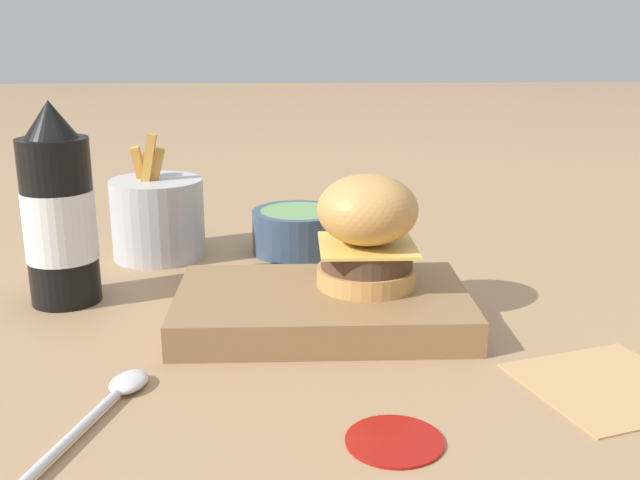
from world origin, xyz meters
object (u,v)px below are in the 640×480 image
(serving_board, at_px, (320,307))
(ketchup_bottle, at_px, (59,215))
(spoon, at_px, (111,399))
(burger, at_px, (367,230))
(fries_basket, at_px, (158,217))
(side_bowl, at_px, (298,230))

(serving_board, relative_size, ketchup_bottle, 1.34)
(serving_board, relative_size, spoon, 1.69)
(burger, distance_m, fries_basket, 0.31)
(ketchup_bottle, xyz_separation_m, fries_basket, (0.07, 0.15, -0.04))
(serving_board, xyz_separation_m, side_bowl, (-0.02, 0.23, 0.01))
(side_bowl, bearing_deg, fries_basket, -176.16)
(burger, bearing_deg, ketchup_bottle, 170.12)
(fries_basket, distance_m, side_bowl, 0.17)
(burger, height_order, fries_basket, fries_basket)
(burger, height_order, ketchup_bottle, ketchup_bottle)
(burger, bearing_deg, fries_basket, 138.84)
(spoon, bearing_deg, side_bowl, -4.98)
(serving_board, xyz_separation_m, fries_basket, (-0.19, 0.22, 0.03))
(serving_board, xyz_separation_m, ketchup_bottle, (-0.26, 0.07, 0.07))
(ketchup_bottle, relative_size, spoon, 1.26)
(fries_basket, bearing_deg, ketchup_bottle, -114.53)
(serving_board, relative_size, side_bowl, 2.41)
(side_bowl, xyz_separation_m, spoon, (-0.14, -0.38, -0.02))
(serving_board, height_order, burger, burger)
(serving_board, bearing_deg, fries_basket, 130.47)
(side_bowl, distance_m, spoon, 0.41)
(burger, distance_m, ketchup_bottle, 0.31)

